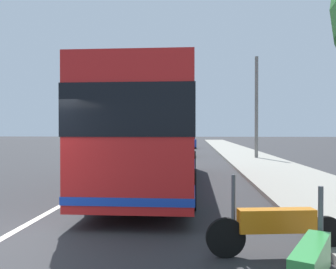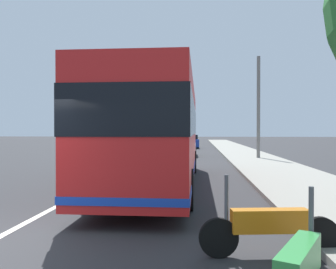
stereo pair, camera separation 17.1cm
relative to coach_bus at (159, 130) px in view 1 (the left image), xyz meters
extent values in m
cube|color=gray|center=(3.14, -5.03, -1.85)|extent=(110.00, 3.60, 0.14)
cube|color=silver|center=(3.14, 2.16, -1.92)|extent=(110.00, 0.16, 0.01)
cube|color=red|center=(0.00, 0.00, -0.04)|extent=(11.66, 2.51, 3.07)
cube|color=black|center=(0.00, 0.00, 0.38)|extent=(11.70, 2.55, 1.01)
cube|color=#193FB2|center=(0.00, 0.00, -1.32)|extent=(11.69, 2.54, 0.16)
cylinder|color=black|center=(3.73, 1.14, -1.42)|extent=(1.00, 0.30, 1.00)
cylinder|color=black|center=(3.73, -1.15, -1.42)|extent=(1.00, 0.30, 1.00)
cylinder|color=black|center=(-3.73, 1.15, -1.42)|extent=(1.00, 0.30, 1.00)
cylinder|color=black|center=(-3.73, -1.14, -1.42)|extent=(1.00, 0.30, 1.00)
cylinder|color=black|center=(-7.83, -2.79, -1.62)|extent=(0.58, 0.35, 0.61)
cube|color=#338C3F|center=(-8.51, -2.44, -1.37)|extent=(1.12, 0.73, 0.38)
cylinder|color=#4C4C51|center=(-7.93, -2.74, -1.02)|extent=(0.06, 0.06, 0.70)
cylinder|color=black|center=(-6.87, -1.72, -1.62)|extent=(0.16, 0.61, 0.60)
cylinder|color=black|center=(-6.66, -3.26, -1.62)|extent=(0.16, 0.61, 0.60)
cube|color=orange|center=(-6.76, -2.49, -1.37)|extent=(0.40, 1.19, 0.35)
cylinder|color=#4C4C51|center=(-6.85, -1.83, -1.02)|extent=(0.06, 0.06, 0.70)
cube|color=gray|center=(27.61, 4.19, -1.38)|extent=(4.65, 1.94, 0.72)
cube|color=black|center=(27.54, 4.19, -0.73)|extent=(2.32, 1.75, 0.59)
cylinder|color=black|center=(26.10, 3.32, -1.60)|extent=(0.64, 0.23, 0.64)
cylinder|color=black|center=(26.07, 5.01, -1.60)|extent=(0.64, 0.23, 0.64)
cylinder|color=black|center=(29.15, 3.38, -1.60)|extent=(0.64, 0.23, 0.64)
cylinder|color=black|center=(29.12, 5.07, -1.60)|extent=(0.64, 0.23, 0.64)
cube|color=silver|center=(14.71, -0.30, -1.38)|extent=(3.96, 1.81, 0.74)
cube|color=black|center=(14.54, -0.30, -0.72)|extent=(1.92, 1.65, 0.58)
cylinder|color=black|center=(16.00, 0.52, -1.60)|extent=(0.64, 0.23, 0.64)
cylinder|color=black|center=(16.02, -1.09, -1.60)|extent=(0.64, 0.23, 0.64)
cylinder|color=black|center=(13.40, 0.49, -1.60)|extent=(0.64, 0.23, 0.64)
cylinder|color=black|center=(13.42, -1.12, -1.60)|extent=(0.64, 0.23, 0.64)
cube|color=navy|center=(27.12, -0.43, -1.33)|extent=(4.67, 2.06, 0.82)
cube|color=black|center=(26.96, -0.44, -0.69)|extent=(2.27, 1.74, 0.47)
cylinder|color=black|center=(28.56, 0.46, -1.60)|extent=(0.65, 0.27, 0.64)
cylinder|color=black|center=(28.68, -1.09, -1.60)|extent=(0.65, 0.27, 0.64)
cylinder|color=black|center=(25.56, 0.23, -1.60)|extent=(0.65, 0.27, 0.64)
cylinder|color=black|center=(25.68, -1.32, -1.60)|extent=(0.65, 0.27, 0.64)
cylinder|color=slate|center=(11.52, -5.34, 1.49)|extent=(0.22, 0.22, 6.83)
camera|label=1|loc=(-12.21, -1.25, -0.01)|focal=37.70mm
camera|label=2|loc=(-12.19, -1.42, -0.01)|focal=37.70mm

